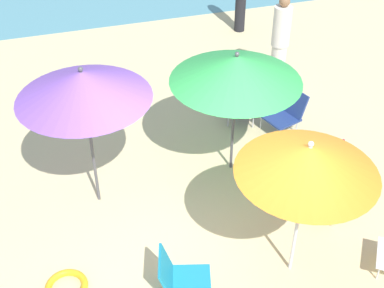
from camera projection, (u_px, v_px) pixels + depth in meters
The scene contains 11 objects.
ground_plane at pixel (222, 256), 6.48m from camera, with size 40.00×40.00×0.00m, color beige.
umbrella_green at pixel (236, 69), 6.82m from camera, with size 1.76×1.76×1.90m.
umbrella_orange at pixel (308, 160), 5.32m from camera, with size 1.50×1.50×1.90m.
umbrella_purple at pixel (83, 85), 6.17m from camera, with size 1.64×1.64×2.07m.
beach_chair_a at pixel (242, 100), 8.69m from camera, with size 0.69×0.74×0.59m.
beach_chair_c at pixel (327, 163), 7.40m from camera, with size 0.71×0.67×0.59m.
beach_chair_e at pixel (179, 278), 5.79m from camera, with size 0.68×0.61×0.65m.
beach_chair_f at pixel (285, 110), 8.39m from camera, with size 0.70×0.68×0.67m.
person_a at pixel (325, 184), 6.86m from camera, with size 0.36×0.57×0.91m.
person_c at pixel (280, 42), 9.23m from camera, with size 0.32×0.32×1.67m.
swim_ring at pixel (67, 287), 6.06m from camera, with size 0.50×0.50×0.08m, color yellow.
Camera 1 is at (-1.62, -4.01, 5.03)m, focal length 49.38 mm.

